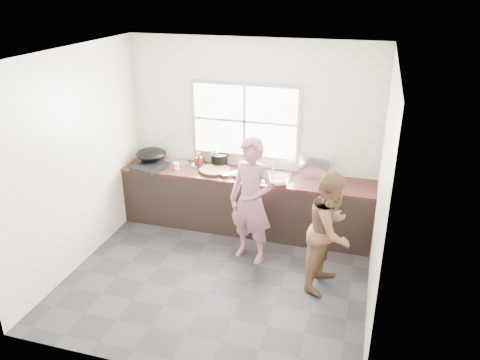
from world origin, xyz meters
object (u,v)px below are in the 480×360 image
(bowl_crabs, at_px, (279,182))
(black_pot, at_px, (219,160))
(burner, at_px, (149,167))
(bottle_brown_tall, at_px, (199,160))
(pot_lid_right, at_px, (171,160))
(bottle_brown_short, at_px, (200,158))
(bowl_held, at_px, (282,176))
(person_side, at_px, (330,231))
(plate_food, at_px, (198,165))
(cutting_board, at_px, (215,170))
(wok, at_px, (151,154))
(woman, at_px, (251,205))
(bottle_green, at_px, (215,156))
(bowl_mince, at_px, (240,174))
(dish_rack, at_px, (317,165))
(pot_lid_left, at_px, (180,163))
(glass_jar, at_px, (176,166))

(bowl_crabs, distance_m, black_pot, 1.08)
(black_pot, xyz_separation_m, burner, (-0.92, -0.43, -0.06))
(bottle_brown_tall, bearing_deg, pot_lid_right, 165.85)
(bottle_brown_short, bearing_deg, bowl_held, -9.89)
(person_side, bearing_deg, plate_food, 75.76)
(cutting_board, relative_size, bowl_held, 2.14)
(wok, bearing_deg, bottle_brown_short, 16.14)
(person_side, height_order, bowl_held, person_side)
(bottle_brown_tall, xyz_separation_m, bottle_brown_short, (-0.03, 0.13, -0.02))
(woman, relative_size, black_pot, 6.36)
(bowl_crabs, xyz_separation_m, bottle_green, (-1.05, 0.44, 0.11))
(black_pot, bearing_deg, person_side, -35.76)
(pot_lid_right, bearing_deg, bottle_brown_tall, -14.15)
(bowl_crabs, bearing_deg, plate_food, 164.64)
(bowl_mince, bearing_deg, woman, -62.81)
(pot_lid_right, bearing_deg, burner, -109.26)
(bowl_held, xyz_separation_m, wok, (-1.98, 0.02, 0.11))
(bowl_crabs, distance_m, bottle_brown_tall, 1.30)
(bowl_crabs, bearing_deg, dish_rack, 44.48)
(bottle_brown_short, height_order, pot_lid_right, bottle_brown_short)
(person_side, bearing_deg, pot_lid_left, 79.00)
(bowl_mince, bearing_deg, bottle_brown_tall, 164.69)
(plate_food, distance_m, wok, 0.72)
(plate_food, bearing_deg, bottle_green, 19.30)
(plate_food, height_order, bottle_brown_short, bottle_brown_short)
(bowl_crabs, distance_m, plate_food, 1.34)
(burner, bearing_deg, bottle_green, 26.76)
(person_side, relative_size, bowl_crabs, 7.78)
(pot_lid_left, bearing_deg, plate_food, 2.72)
(bottle_brown_tall, height_order, wok, wok)
(woman, xyz_separation_m, bowl_held, (0.23, 0.75, 0.12))
(bottle_green, xyz_separation_m, bottle_brown_short, (-0.23, 0.00, -0.06))
(person_side, relative_size, bowl_mince, 6.98)
(bowl_held, distance_m, plate_food, 1.30)
(bottle_green, bearing_deg, bottle_brown_short, 180.00)
(bowl_crabs, xyz_separation_m, dish_rack, (0.45, 0.44, 0.13))
(plate_food, relative_size, burner, 0.47)
(dish_rack, bearing_deg, burner, -160.06)
(bowl_held, relative_size, bottle_brown_tall, 1.03)
(plate_food, xyz_separation_m, wok, (-0.69, -0.12, 0.14))
(plate_food, xyz_separation_m, pot_lid_right, (-0.47, 0.08, -0.00))
(bowl_held, distance_m, glass_jar, 1.53)
(bottle_brown_short, xyz_separation_m, pot_lid_left, (-0.29, -0.10, -0.07))
(bottle_green, relative_size, pot_lid_right, 1.29)
(burner, xyz_separation_m, wok, (-0.08, 0.23, 0.11))
(glass_jar, bearing_deg, bottle_brown_tall, 36.76)
(person_side, height_order, black_pot, person_side)
(bottle_green, relative_size, bottle_brown_short, 1.77)
(bowl_mince, height_order, bowl_crabs, bowl_crabs)
(bottle_green, height_order, dish_rack, dish_rack)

